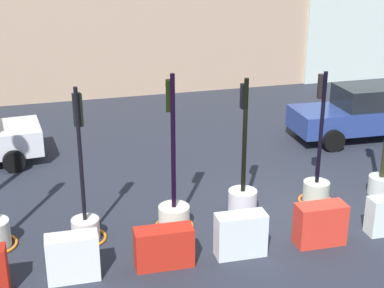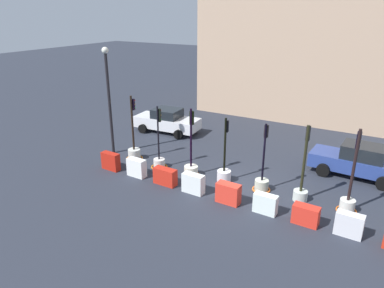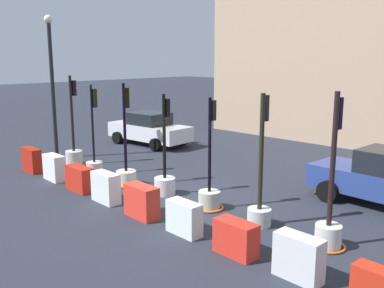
# 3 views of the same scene
# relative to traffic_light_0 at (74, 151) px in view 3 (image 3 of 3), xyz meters

# --- Properties ---
(ground_plane) EXTENTS (120.00, 120.00, 0.00)m
(ground_plane) POSITION_rel_traffic_light_0_xyz_m (6.46, -0.43, -0.55)
(ground_plane) COLOR #272B36
(traffic_light_0) EXTENTS (0.92, 0.92, 3.59)m
(traffic_light_0) POSITION_rel_traffic_light_0_xyz_m (0.00, 0.00, 0.00)
(traffic_light_0) COLOR silver
(traffic_light_0) RESTS_ON ground_plane
(traffic_light_1) EXTENTS (0.86, 0.86, 3.33)m
(traffic_light_1) POSITION_rel_traffic_light_0_xyz_m (1.85, -0.24, -0.03)
(traffic_light_1) COLOR silver
(traffic_light_1) RESTS_ON ground_plane
(traffic_light_2) EXTENTS (0.86, 0.86, 3.47)m
(traffic_light_2) POSITION_rel_traffic_light_0_xyz_m (3.78, -0.23, -0.01)
(traffic_light_2) COLOR silver
(traffic_light_2) RESTS_ON ground_plane
(traffic_light_3) EXTENTS (0.67, 0.67, 3.20)m
(traffic_light_3) POSITION_rel_traffic_light_0_xyz_m (5.49, 0.01, -0.00)
(traffic_light_3) COLOR silver
(traffic_light_3) RESTS_ON ground_plane
(traffic_light_4) EXTENTS (0.84, 0.84, 3.22)m
(traffic_light_4) POSITION_rel_traffic_light_0_xyz_m (7.38, 0.02, -0.06)
(traffic_light_4) COLOR #B5B9A5
(traffic_light_4) RESTS_ON ground_plane
(traffic_light_5) EXTENTS (0.62, 0.62, 3.44)m
(traffic_light_5) POSITION_rel_traffic_light_0_xyz_m (9.16, -0.01, 0.18)
(traffic_light_5) COLOR silver
(traffic_light_5) RESTS_ON ground_plane
(traffic_light_6) EXTENTS (0.83, 0.83, 3.59)m
(traffic_light_6) POSITION_rel_traffic_light_0_xyz_m (11.06, 0.03, 0.09)
(traffic_light_6) COLOR silver
(traffic_light_6) RESTS_ON ground_plane
(construction_barrier_0) EXTENTS (1.03, 0.42, 0.91)m
(construction_barrier_0) POSITION_rel_traffic_light_0_xyz_m (-0.18, -1.70, -0.10)
(construction_barrier_0) COLOR #B51E12
(construction_barrier_0) RESTS_ON ground_plane
(construction_barrier_1) EXTENTS (0.98, 0.46, 0.91)m
(construction_barrier_1) POSITION_rel_traffic_light_0_xyz_m (1.47, -1.66, -0.10)
(construction_barrier_1) COLOR white
(construction_barrier_1) RESTS_ON ground_plane
(construction_barrier_2) EXTENTS (1.15, 0.49, 0.81)m
(construction_barrier_2) POSITION_rel_traffic_light_0_xyz_m (3.20, -1.69, -0.15)
(construction_barrier_2) COLOR red
(construction_barrier_2) RESTS_ON ground_plane
(construction_barrier_3) EXTENTS (1.03, 0.46, 0.91)m
(construction_barrier_3) POSITION_rel_traffic_light_0_xyz_m (4.77, -1.74, -0.10)
(construction_barrier_3) COLOR silver
(construction_barrier_3) RESTS_ON ground_plane
(construction_barrier_4) EXTENTS (1.05, 0.51, 0.89)m
(construction_barrier_4) POSITION_rel_traffic_light_0_xyz_m (6.52, -1.78, -0.11)
(construction_barrier_4) COLOR red
(construction_barrier_4) RESTS_ON ground_plane
(construction_barrier_5) EXTENTS (0.98, 0.43, 0.84)m
(construction_barrier_5) POSITION_rel_traffic_light_0_xyz_m (8.17, -1.78, -0.14)
(construction_barrier_5) COLOR white
(construction_barrier_5) RESTS_ON ground_plane
(construction_barrier_6) EXTENTS (1.01, 0.50, 0.78)m
(construction_barrier_6) POSITION_rel_traffic_light_0_xyz_m (9.79, -1.77, -0.16)
(construction_barrier_6) COLOR red
(construction_barrier_6) RESTS_ON ground_plane
(construction_barrier_7) EXTENTS (0.99, 0.45, 0.91)m
(construction_barrier_7) POSITION_rel_traffic_light_0_xyz_m (11.34, -1.74, -0.10)
(construction_barrier_7) COLOR silver
(construction_barrier_7) RESTS_ON ground_plane
(car_white_van) EXTENTS (4.48, 2.34, 1.60)m
(car_white_van) POSITION_rel_traffic_light_0_xyz_m (-1.02, 4.83, 0.23)
(car_white_van) COLOR silver
(car_white_van) RESTS_ON ground_plane
(street_lamp_post) EXTENTS (0.36, 0.36, 5.99)m
(street_lamp_post) POSITION_rel_traffic_light_0_xyz_m (-1.62, 0.10, 2.99)
(street_lamp_post) COLOR black
(street_lamp_post) RESTS_ON ground_plane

